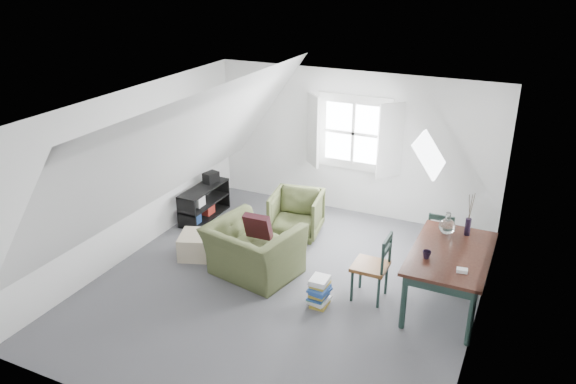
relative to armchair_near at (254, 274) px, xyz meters
The scene contains 24 objects.
floor 0.54m from the armchair_near, ahead, with size 5.50×5.50×0.00m, color #515156.
ceiling 2.56m from the armchair_near, ahead, with size 5.50×5.50×0.00m, color white.
wall_back 2.99m from the armchair_near, 78.73° to the left, with size 5.00×5.00×0.00m, color white.
wall_front 3.15m from the armchair_near, 79.41° to the right, with size 5.00×5.00×0.00m, color white.
wall_left 2.33m from the armchair_near, behind, with size 5.50×5.50×0.00m, color white.
wall_right 3.28m from the armchair_near, ahead, with size 5.50×5.50×0.00m, color white.
slope_left 2.05m from the armchair_near, behind, with size 5.50×5.50×0.00m, color white.
slope_right 2.74m from the armchair_near, ahead, with size 5.50×5.50×0.00m, color white.
dormer_window 3.01m from the armchair_near, 78.42° to the left, with size 1.71×0.35×1.30m.
skylight 2.97m from the armchair_near, 30.25° to the left, with size 0.55×0.75×0.04m, color white.
armchair_near is the anchor object (origin of this frame).
armchair_far 1.41m from the armchair_near, 88.81° to the left, with size 0.78×0.80×0.73m, color #434B29.
throw_pillow 0.71m from the armchair_near, 90.00° to the left, with size 0.38×0.11×0.38m, color #340E15.
ottoman 1.04m from the armchair_near, behind, with size 0.53×0.53×0.36m, color #BAAA8D.
dining_table 2.75m from the armchair_near, ahead, with size 0.95×1.59×0.80m.
demijohn 2.77m from the armchair_near, 18.60° to the left, with size 0.22×0.22×0.30m.
vase_twigs 3.03m from the armchair_near, 18.90° to the left, with size 0.08×0.08×0.60m.
cup 2.51m from the armchair_near, ahead, with size 0.11×0.11×0.10m, color black.
paper_box 2.95m from the armchair_near, ahead, with size 0.13×0.08×0.04m, color white.
dining_chair_far 2.76m from the armchair_near, 31.09° to the left, with size 0.41×0.41×0.87m.
dining_chair_near 1.78m from the armchair_near, ahead, with size 0.44×0.44×0.95m.
media_shelf 2.12m from the armchair_near, 142.68° to the left, with size 0.37×1.10×0.56m.
electronics_box 2.38m from the armchair_near, 136.95° to the left, with size 0.18×0.25×0.20m, color black.
magazine_stack 1.19m from the armchair_near, 15.13° to the right, with size 0.29×0.35×0.39m.
Camera 1 is at (2.87, -6.00, 4.23)m, focal length 35.00 mm.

